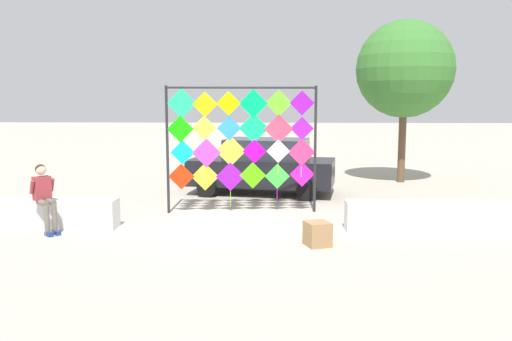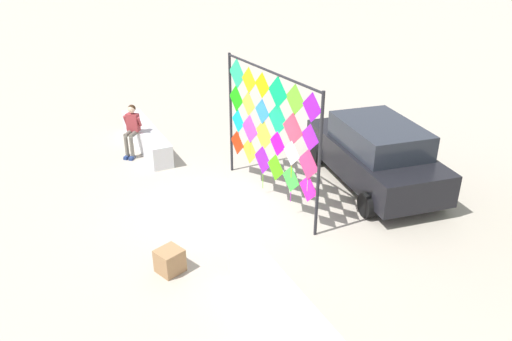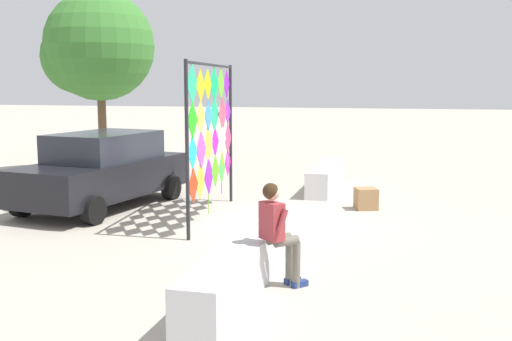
# 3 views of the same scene
# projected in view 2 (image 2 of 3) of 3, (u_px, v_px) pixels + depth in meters

# --- Properties ---
(ground) EXTENTS (120.00, 120.00, 0.00)m
(ground) POSITION_uv_depth(u_px,v_px,m) (215.00, 208.00, 12.09)
(ground) COLOR #ADA393
(plaza_ledge_left) EXTENTS (3.61, 0.57, 0.67)m
(plaza_ledge_left) POSITION_uv_depth(u_px,v_px,m) (146.00, 137.00, 15.30)
(plaza_ledge_left) COLOR silver
(plaza_ledge_left) RESTS_ON ground
(plaza_ledge_right) EXTENTS (3.61, 0.57, 0.67)m
(plaza_ledge_right) POSITION_uv_depth(u_px,v_px,m) (291.00, 318.00, 8.22)
(plaza_ledge_right) COLOR silver
(plaza_ledge_right) RESTS_ON ground
(kite_display_rack) EXTENTS (3.86, 0.38, 3.28)m
(kite_display_rack) POSITION_uv_depth(u_px,v_px,m) (269.00, 125.00, 11.69)
(kite_display_rack) COLOR #232328
(kite_display_rack) RESTS_ON ground
(seated_vendor) EXTENTS (0.72, 0.71, 1.51)m
(seated_vendor) POSITION_uv_depth(u_px,v_px,m) (132.00, 127.00, 14.56)
(seated_vendor) COLOR #666056
(seated_vendor) RESTS_ON ground
(parked_car) EXTENTS (4.70, 2.70, 1.73)m
(parked_car) POSITION_uv_depth(u_px,v_px,m) (375.00, 153.00, 12.90)
(parked_car) COLOR black
(parked_car) RESTS_ON ground
(cardboard_box_large) EXTENTS (0.59, 0.60, 0.49)m
(cardboard_box_large) POSITION_uv_depth(u_px,v_px,m) (170.00, 261.00, 9.79)
(cardboard_box_large) COLOR #9E754C
(cardboard_box_large) RESTS_ON ground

